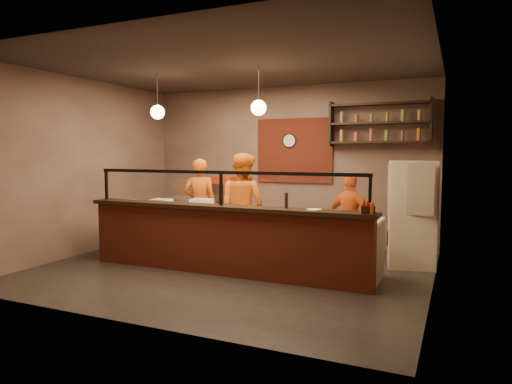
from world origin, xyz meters
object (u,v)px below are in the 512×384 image
at_px(cook_left, 200,204).
at_px(condiment_caddy, 368,210).
at_px(fridge, 412,214).
at_px(wall_clock, 290,141).
at_px(red_cooler, 226,208).
at_px(pizza_dough, 279,213).
at_px(pepper_mill, 286,200).
at_px(cook_mid, 243,206).
at_px(cook_right, 351,219).

height_order(cook_left, condiment_caddy, cook_left).
bearing_deg(fridge, wall_clock, 146.79).
relative_size(red_cooler, pizza_dough, 2.58).
relative_size(cook_left, pizza_dough, 3.30).
bearing_deg(pepper_mill, pizza_dough, 120.43).
distance_m(cook_mid, cook_right, 1.87).
relative_size(fridge, condiment_caddy, 9.54).
xyz_separation_m(pizza_dough, condiment_caddy, (1.49, -0.66, 0.20)).
relative_size(cook_mid, pepper_mill, 8.37).
bearing_deg(wall_clock, condiment_caddy, -53.18).
bearing_deg(wall_clock, fridge, -23.16).
relative_size(cook_mid, pizza_dough, 3.49).
bearing_deg(cook_left, cook_right, 161.95).
distance_m(condiment_caddy, pepper_mill, 1.19).
xyz_separation_m(cook_right, condiment_caddy, (0.57, -1.61, 0.36)).
bearing_deg(fridge, cook_mid, -178.50).
distance_m(pizza_dough, pepper_mill, 0.66).
distance_m(cook_left, condiment_caddy, 3.75).
xyz_separation_m(cook_mid, cook_right, (1.81, 0.44, -0.18)).
bearing_deg(pizza_dough, cook_right, 45.93).
relative_size(cook_left, cook_right, 1.17).
bearing_deg(condiment_caddy, wall_clock, 126.82).
relative_size(fridge, pepper_mill, 7.81).
xyz_separation_m(red_cooler, condiment_caddy, (3.42, -2.50, 0.43)).
height_order(cook_right, fridge, fridge).
bearing_deg(condiment_caddy, fridge, 77.02).
bearing_deg(condiment_caddy, cook_left, 156.66).
distance_m(cook_mid, condiment_caddy, 2.65).
bearing_deg(cook_left, cook_mid, 142.96).
xyz_separation_m(red_cooler, pizza_dough, (1.93, -1.84, 0.22)).
bearing_deg(fridge, cook_left, 173.70).
height_order(cook_left, red_cooler, cook_left).
height_order(wall_clock, cook_mid, wall_clock).
height_order(red_cooler, pepper_mill, red_cooler).
relative_size(cook_left, pepper_mill, 7.91).
xyz_separation_m(cook_mid, fridge, (2.77, 0.57, -0.06)).
bearing_deg(condiment_caddy, cook_mid, 153.80).
height_order(cook_mid, condiment_caddy, cook_mid).
height_order(cook_right, condiment_caddy, cook_right).
relative_size(cook_left, cook_mid, 0.94).
xyz_separation_m(cook_left, pizza_dough, (1.95, -0.83, 0.03)).
bearing_deg(cook_mid, condiment_caddy, 168.88).
relative_size(wall_clock, pizza_dough, 0.57).
height_order(cook_mid, fridge, cook_mid).
distance_m(cook_right, pizza_dough, 1.33).
xyz_separation_m(cook_left, cook_mid, (1.06, -0.32, 0.05)).
distance_m(cook_mid, fridge, 2.83).
bearing_deg(condiment_caddy, cook_right, 109.47).
xyz_separation_m(wall_clock, cook_right, (1.53, -1.20, -1.35)).
relative_size(cook_right, fridge, 0.87).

